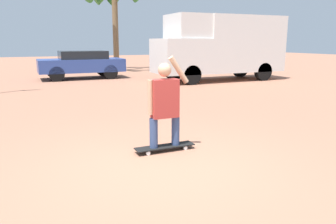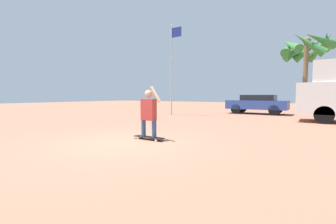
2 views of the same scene
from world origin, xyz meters
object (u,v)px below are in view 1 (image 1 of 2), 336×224
person_skateboarder (165,101)px  camper_van (221,46)px  skateboard (165,147)px  parked_car_blue (82,63)px

person_skateboarder → camper_van: 10.93m
skateboard → parked_car_blue: bearing=87.0°
skateboard → person_skateboarder: person_skateboarder is taller
person_skateboarder → camper_van: camper_van is taller
camper_van → parked_car_blue: size_ratio=1.52×
skateboard → camper_van: 11.02m
camper_van → parked_car_blue: 7.06m
camper_van → parked_car_blue: camper_van is taller
person_skateboarder → parked_car_blue: 12.14m
parked_car_blue → person_skateboarder: bearing=-93.0°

